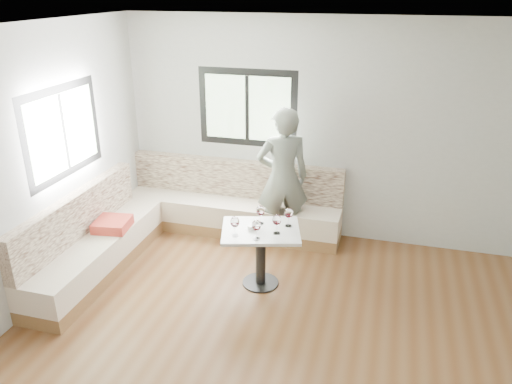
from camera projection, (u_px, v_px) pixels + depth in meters
room at (260, 208)px, 4.11m from camera, size 5.01×5.01×2.81m
banquette at (176, 223)px, 6.28m from camera, size 2.90×2.80×0.95m
table at (261, 243)px, 5.42m from camera, size 0.97×0.85×0.68m
person at (283, 178)px, 6.17m from camera, size 0.77×0.65×1.79m
olive_ramekin at (252, 227)px, 5.36m from camera, size 0.11×0.11×0.04m
wine_glass_a at (235, 223)px, 5.16m from camera, size 0.10×0.10×0.22m
wine_glass_b at (256, 226)px, 5.09m from camera, size 0.10×0.10×0.22m
wine_glass_c at (277, 220)px, 5.21m from camera, size 0.10×0.10×0.22m
wine_glass_d at (260, 211)px, 5.42m from camera, size 0.10×0.10×0.22m
wine_glass_e at (289, 213)px, 5.37m from camera, size 0.10×0.10×0.22m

